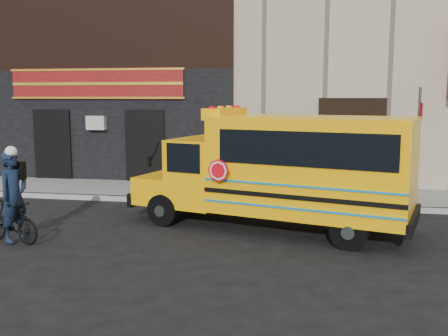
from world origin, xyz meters
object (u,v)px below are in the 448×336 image
Objects in this scene: sign_pole at (418,143)px; cyclist at (14,198)px; bicycle at (11,221)px; school_bus at (285,168)px.

cyclist is at bearing -151.60° from sign_pole.
bicycle is (-9.41, -5.05, -1.42)m from sign_pole.
sign_pole is at bearing 39.08° from school_bus.
cyclist is at bearing -69.38° from bicycle.
bicycle is (-5.85, -2.16, -1.03)m from school_bus.
school_bus is 4.60m from sign_pole.
school_bus reaches higher than bicycle.
school_bus reaches higher than cyclist.
sign_pole is 10.77m from bicycle.
cyclist is (-9.32, -5.04, -0.90)m from sign_pole.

